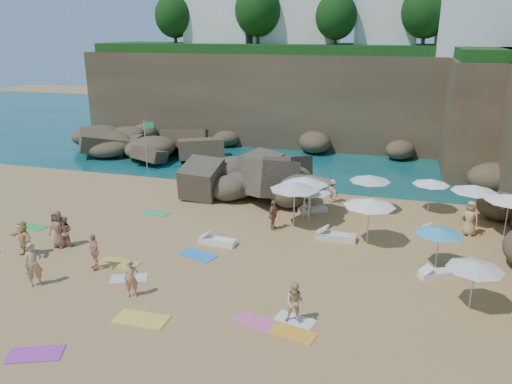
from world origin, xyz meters
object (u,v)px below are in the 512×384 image
(parasol_2, at_px, (305,181))
(person_stand_3, at_px, (273,215))
(parasol_1, at_px, (310,189))
(person_stand_0, at_px, (33,265))
(rock_outcrop, at_px, (244,193))
(person_stand_1, at_px, (65,231))
(parasol_0, at_px, (370,178))
(flag_pole, at_px, (147,139))
(person_stand_2, at_px, (332,191))
(person_stand_4, at_px, (470,218))
(lounger_0, at_px, (336,237))
(person_stand_5, at_px, (209,191))

(parasol_2, height_order, person_stand_3, parasol_2)
(parasol_1, bearing_deg, person_stand_0, -133.47)
(rock_outcrop, distance_m, person_stand_1, 11.77)
(parasol_0, relative_size, person_stand_3, 1.46)
(parasol_1, bearing_deg, person_stand_3, -140.17)
(parasol_0, bearing_deg, parasol_2, -146.61)
(rock_outcrop, relative_size, parasol_1, 3.16)
(flag_pole, xyz_separation_m, person_stand_2, (14.10, -3.34, -1.67))
(person_stand_4, bearing_deg, person_stand_1, -129.61)
(person_stand_0, distance_m, person_stand_1, 3.93)
(parasol_1, relative_size, person_stand_1, 1.49)
(person_stand_0, bearing_deg, parasol_0, 4.78)
(rock_outcrop, distance_m, lounger_0, 8.81)
(rock_outcrop, distance_m, person_stand_4, 13.51)
(lounger_0, relative_size, person_stand_2, 1.37)
(parasol_1, height_order, person_stand_0, parasol_1)
(rock_outcrop, bearing_deg, lounger_0, -40.65)
(parasol_0, distance_m, parasol_2, 3.98)
(rock_outcrop, height_order, person_stand_4, person_stand_4)
(parasol_0, relative_size, person_stand_0, 1.23)
(lounger_0, distance_m, person_stand_0, 13.89)
(person_stand_0, xyz_separation_m, person_stand_5, (3.02, 11.74, -0.22))
(flag_pole, height_order, person_stand_2, flag_pole)
(parasol_2, distance_m, person_stand_1, 12.51)
(person_stand_0, bearing_deg, lounger_0, -4.78)
(person_stand_0, relative_size, person_stand_5, 1.30)
(parasol_0, height_order, person_stand_5, parasol_0)
(person_stand_0, relative_size, person_stand_3, 1.19)
(flag_pole, xyz_separation_m, person_stand_0, (3.93, -17.08, -1.45))
(flag_pole, relative_size, person_stand_0, 1.98)
(parasol_2, relative_size, lounger_0, 1.28)
(parasol_0, relative_size, person_stand_4, 1.27)
(parasol_2, xyz_separation_m, person_stand_0, (-9.08, -10.56, -1.28))
(person_stand_5, bearing_deg, person_stand_1, -152.49)
(flag_pole, bearing_deg, parasol_1, -27.95)
(flag_pole, relative_size, parasol_0, 1.61)
(rock_outcrop, height_order, person_stand_0, person_stand_0)
(parasol_2, height_order, person_stand_1, parasol_2)
(lounger_0, height_order, person_stand_4, person_stand_4)
(flag_pole, xyz_separation_m, person_stand_3, (11.76, -8.46, -1.60))
(flag_pole, distance_m, parasol_1, 15.16)
(person_stand_0, height_order, person_stand_4, person_stand_0)
(lounger_0, bearing_deg, parasol_0, 77.72)
(person_stand_3, height_order, person_stand_5, person_stand_3)
(person_stand_4, bearing_deg, person_stand_0, -118.62)
(lounger_0, xyz_separation_m, person_stand_0, (-11.19, -8.20, 0.79))
(lounger_0, xyz_separation_m, person_stand_3, (-3.36, 0.42, 0.64))
(lounger_0, relative_size, person_stand_0, 1.05)
(rock_outcrop, height_order, flag_pole, flag_pole)
(person_stand_3, bearing_deg, parasol_2, -22.67)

